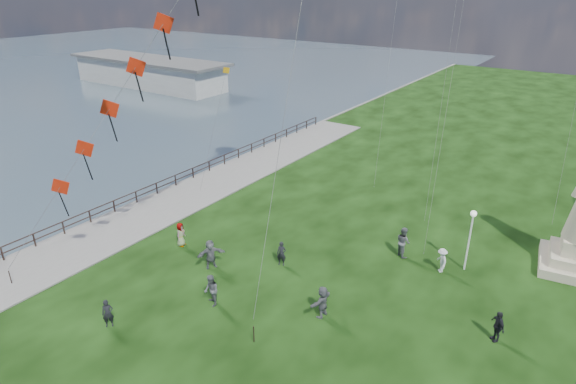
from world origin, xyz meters
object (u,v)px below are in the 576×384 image
Objects in this scene: person_6 at (282,254)px; person_9 at (497,326)px; lamppost at (471,228)px; person_8 at (442,260)px; person_7 at (403,242)px; person_10 at (181,234)px; person_0 at (108,313)px; person_1 at (211,291)px; person_11 at (323,302)px; person_5 at (211,254)px; pier_pavilion at (149,72)px.

person_9 reaches higher than person_6.
person_8 is (-1.10, -1.01, -2.01)m from lamppost.
person_10 is at bearing 64.66° from person_7.
lamppost reaches higher than person_0.
person_1 is (-9.90, -10.86, -1.88)m from lamppost.
person_9 is at bearing -61.05° from lamppost.
person_1 is at bearing -61.08° from person_11.
person_7 is at bearing -169.66° from person_9.
person_10 is at bearing 108.18° from person_5.
pier_pavilion is 7.84× the size of lamppost.
lamppost is 2.54× the size of person_8.
person_1 is at bearing -132.34° from lamppost.
person_11 is at bearing -12.85° from person_0.
pier_pavilion is 64.78m from person_11.
person_0 is (-12.90, -14.96, -2.02)m from lamppost.
lamppost is at bearing 154.29° from person_11.
pier_pavilion reaches higher than person_11.
person_10 is (-2.82, 7.54, 0.05)m from person_0.
person_7 reaches higher than person_6.
person_1 is 0.91× the size of person_7.
person_10 is (-3.32, 0.80, -0.10)m from person_5.
person_10 is (-5.82, 3.45, -0.09)m from person_1.
person_9 is at bearing 55.55° from person_1.
pier_pavilion is 64.81m from lamppost.
person_7 is at bearing -170.78° from lamppost.
person_7 is at bearing 175.73° from person_11.
person_5 is 3.42m from person_10.
lamppost is 2.50m from person_8.
person_8 is at bearing 80.38° from person_1.
person_5 is at bearing -95.95° from person_8.
lamppost is 1.99× the size of person_7.
pier_pavilion reaches higher than person_6.
lamppost is 2.18× the size of person_1.
person_5 is at bearing -123.18° from person_9.
pier_pavilion is at bearing -154.48° from person_8.
person_11 is (5.21, 2.47, -0.02)m from person_1.
person_1 is 5.27m from person_6.
person_8 is (8.81, 9.85, -0.13)m from person_1.
person_7 is (-3.63, -0.59, -1.80)m from lamppost.
person_0 is (45.95, -42.11, -1.10)m from pier_pavilion.
person_6 is (-9.13, -5.66, -2.00)m from lamppost.
person_0 is 0.77× the size of person_7.
person_10 is (43.12, -34.56, -1.05)m from pier_pavilion.
person_9 reaches higher than person_8.
person_0 is 0.84× the size of person_1.
person_5 is at bearing 76.24° from person_7.
pier_pavilion is 19.95× the size of person_8.
person_6 is at bearing -33.42° from pier_pavilion.
person_11 is (8.20, 6.57, 0.11)m from person_0.
person_11 is at bearing -33.28° from pier_pavilion.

